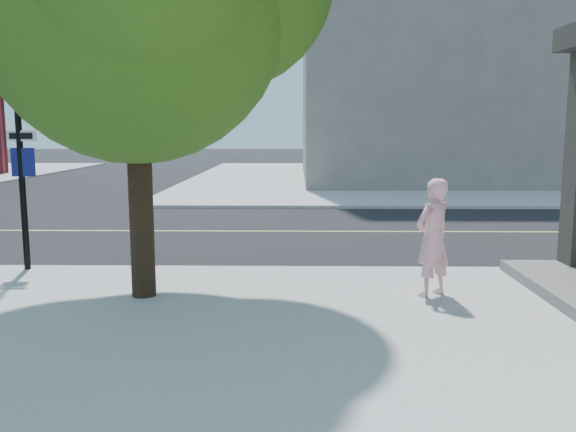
{
  "coord_description": "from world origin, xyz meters",
  "views": [
    {
      "loc": [
        4.66,
        -11.01,
        2.69
      ],
      "look_at": [
        4.5,
        -1.5,
        1.3
      ],
      "focal_mm": 37.13,
      "sensor_mm": 36.0,
      "label": 1
    }
  ],
  "objects": [
    {
      "name": "road_ew",
      "position": [
        0.0,
        4.5,
        0.01
      ],
      "size": [
        140.0,
        9.0,
        0.01
      ],
      "primitive_type": "cube",
      "color": "black",
      "rests_on": "ground"
    },
    {
      "name": "sidewalk_ne",
      "position": [
        13.5,
        21.5,
        0.06
      ],
      "size": [
        29.0,
        25.0,
        0.12
      ],
      "primitive_type": "cube",
      "color": "#ABABAB",
      "rests_on": "ground"
    },
    {
      "name": "man_on_phone",
      "position": [
        6.74,
        -1.97,
        1.04
      ],
      "size": [
        0.8,
        0.75,
        1.83
      ],
      "primitive_type": "imported",
      "rotation": [
        0.0,
        0.0,
        3.79
      ],
      "color": "pink",
      "rests_on": "sidewalk_se"
    },
    {
      "name": "filler_ne",
      "position": [
        14.0,
        22.0,
        7.12
      ],
      "size": [
        18.0,
        16.0,
        14.0
      ],
      "primitive_type": "cube",
      "color": "slate",
      "rests_on": "sidewalk_ne"
    },
    {
      "name": "ground",
      "position": [
        0.0,
        0.0,
        0.0
      ],
      "size": [
        140.0,
        140.0,
        0.0
      ],
      "primitive_type": "plane",
      "color": "black",
      "rests_on": "ground"
    }
  ]
}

